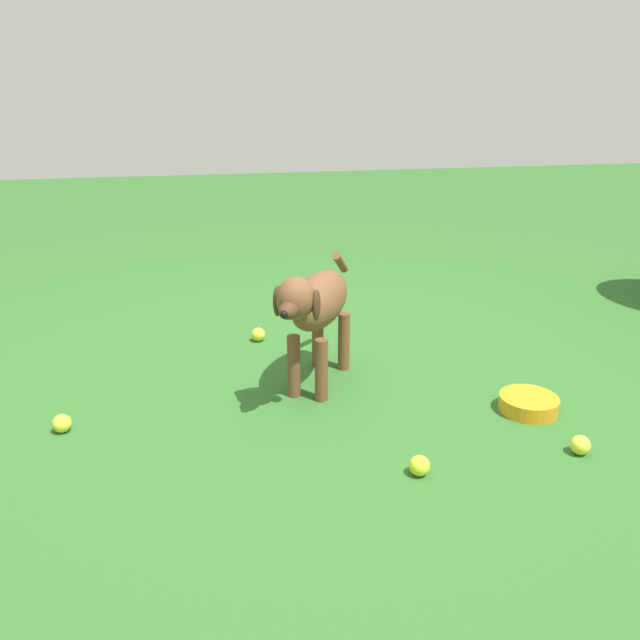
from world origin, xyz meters
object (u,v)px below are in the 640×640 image
Objects in this scene: dog at (316,305)px; tennis_ball_3 at (258,334)px; tennis_ball_0 at (62,423)px; tennis_ball_2 at (419,466)px; water_bowl at (528,404)px; tennis_ball_1 at (580,445)px.

dog is 0.65m from tennis_ball_3.
dog is 10.60× the size of tennis_ball_0.
tennis_ball_2 is at bearing 44.86° from dog.
tennis_ball_3 reaches higher than water_bowl.
tennis_ball_1 is 0.31m from water_bowl.
tennis_ball_0 is 1.79m from tennis_ball_1.
tennis_ball_2 is (-0.69, -0.19, -0.32)m from dog.
water_bowl is (-0.21, -1.70, -0.00)m from tennis_ball_0.
tennis_ball_3 is (1.23, 0.36, 0.00)m from tennis_ball_2.
tennis_ball_2 and tennis_ball_3 have the same top height.
tennis_ball_0 is 1.00× the size of tennis_ball_1.
dog is 10.60× the size of tennis_ball_1.
dog is at bearing 63.01° from water_bowl.
tennis_ball_1 is (-0.68, -0.75, -0.32)m from dog.
tennis_ball_0 is 1.00× the size of tennis_ball_3.
dog is 0.78m from tennis_ball_2.
tennis_ball_2 is at bearing -114.35° from tennis_ball_0.
tennis_ball_1 is 1.00× the size of tennis_ball_2.
tennis_ball_0 is 1.71m from water_bowl.
tennis_ball_1 is 0.57m from tennis_ball_2.
tennis_ball_3 is at bearing 37.13° from tennis_ball_1.
tennis_ball_0 is at bearing 83.04° from water_bowl.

